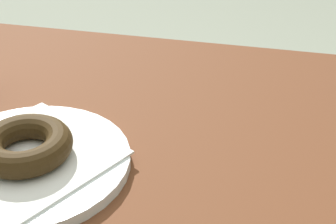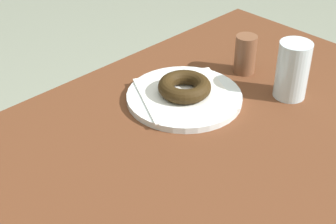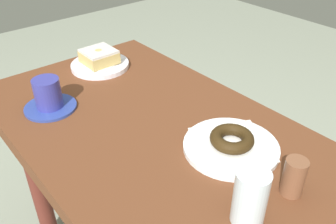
# 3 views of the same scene
# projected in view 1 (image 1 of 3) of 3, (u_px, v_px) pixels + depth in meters

# --- Properties ---
(table) EXTENTS (1.15, 0.61, 0.72)m
(table) POSITION_uv_depth(u_px,v_px,m) (165.00, 208.00, 0.66)
(table) COLOR brown
(table) RESTS_ON ground_plane
(plate_chocolate_ring) EXTENTS (0.23, 0.23, 0.01)m
(plate_chocolate_ring) POSITION_uv_depth(u_px,v_px,m) (28.00, 163.00, 0.56)
(plate_chocolate_ring) COLOR white
(plate_chocolate_ring) RESTS_ON table
(napkin_chocolate_ring) EXTENTS (0.23, 0.23, 0.00)m
(napkin_chocolate_ring) POSITION_uv_depth(u_px,v_px,m) (27.00, 157.00, 0.55)
(napkin_chocolate_ring) COLOR white
(napkin_chocolate_ring) RESTS_ON plate_chocolate_ring
(donut_chocolate_ring) EXTENTS (0.10, 0.10, 0.03)m
(donut_chocolate_ring) POSITION_uv_depth(u_px,v_px,m) (25.00, 145.00, 0.54)
(donut_chocolate_ring) COLOR #31210D
(donut_chocolate_ring) RESTS_ON napkin_chocolate_ring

